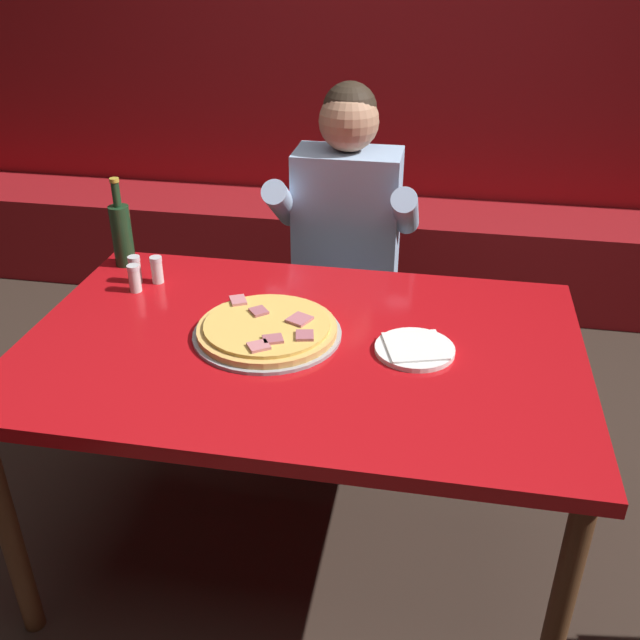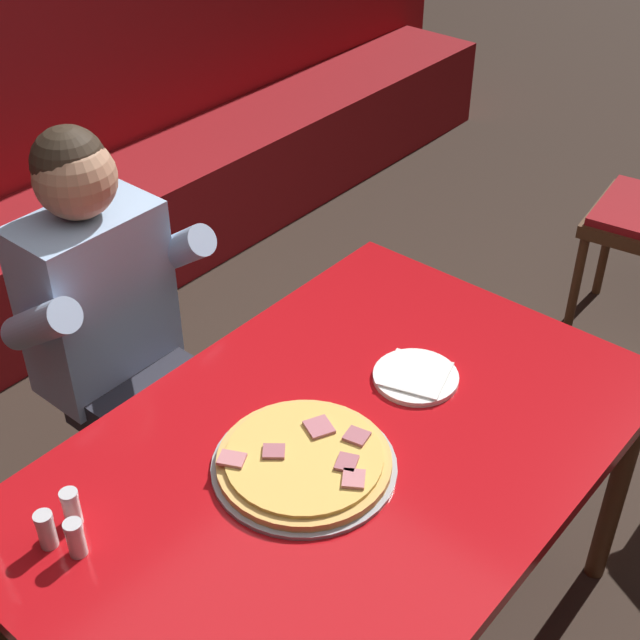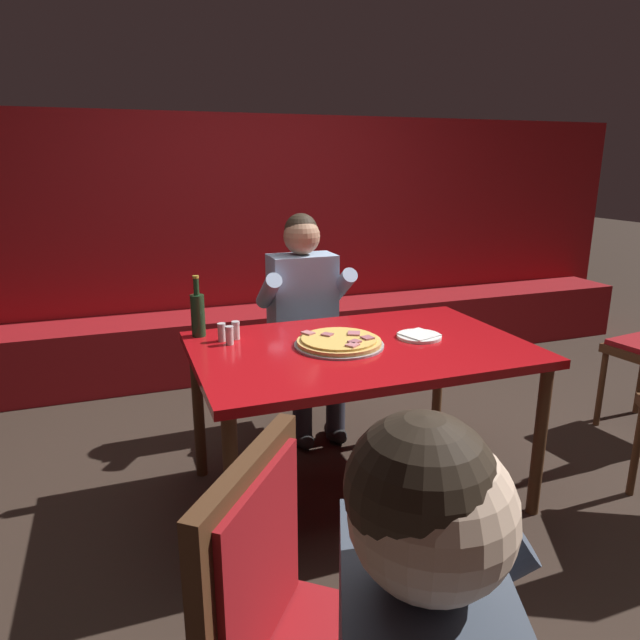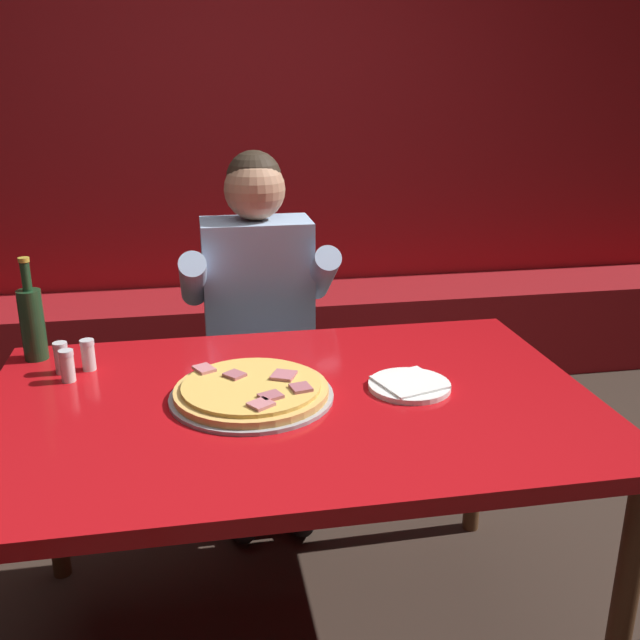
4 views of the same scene
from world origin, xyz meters
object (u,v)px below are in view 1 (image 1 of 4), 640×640
beer_bottle (122,233)px  shaker_red_pepper_flakes (135,280)px  diner_seated_blue_shirt (342,248)px  main_dining_table (301,364)px  shaker_parmesan (135,270)px  shaker_black_pepper (157,271)px  plate_white_paper (415,349)px  pizza (267,329)px

beer_bottle → shaker_red_pepper_flakes: bearing=-58.1°
diner_seated_blue_shirt → shaker_red_pepper_flakes: bearing=-135.0°
main_dining_table → shaker_parmesan: (-0.58, 0.27, 0.11)m
shaker_black_pepper → shaker_parmesan: bearing=-172.3°
shaker_parmesan → plate_white_paper: bearing=-16.5°
beer_bottle → diner_seated_blue_shirt: (0.66, 0.37, -0.16)m
shaker_black_pepper → diner_seated_blue_shirt: diner_seated_blue_shirt is taller
main_dining_table → plate_white_paper: bearing=1.1°
shaker_red_pepper_flakes → plate_white_paper: bearing=-13.2°
pizza → diner_seated_blue_shirt: (0.09, 0.74, -0.07)m
plate_white_paper → shaker_black_pepper: bearing=161.6°
plate_white_paper → shaker_parmesan: shaker_parmesan is taller
plate_white_paper → shaker_parmesan: bearing=163.5°
main_dining_table → pizza: size_ratio=3.69×
main_dining_table → shaker_black_pepper: (-0.51, 0.28, 0.11)m
pizza → plate_white_paper: bearing=-2.0°
pizza → shaker_parmesan: shaker_parmesan is taller
main_dining_table → beer_bottle: beer_bottle is taller
main_dining_table → shaker_red_pepper_flakes: size_ratio=17.41×
beer_bottle → plate_white_paper: bearing=-21.4°
beer_bottle → diner_seated_blue_shirt: bearing=29.2°
shaker_parmesan → diner_seated_blue_shirt: diner_seated_blue_shirt is taller
main_dining_table → diner_seated_blue_shirt: bearing=90.2°
shaker_parmesan → diner_seated_blue_shirt: (0.58, 0.49, -0.09)m
diner_seated_blue_shirt → main_dining_table: bearing=-89.8°
main_dining_table → pizza: (-0.10, 0.02, 0.09)m
shaker_black_pepper → plate_white_paper: bearing=-18.4°
main_dining_table → diner_seated_blue_shirt: (-0.00, 0.76, 0.02)m
pizza → plate_white_paper: (0.40, -0.01, -0.01)m
pizza → shaker_red_pepper_flakes: size_ratio=4.71×
shaker_parmesan → shaker_red_pepper_flakes: size_ratio=1.00×
diner_seated_blue_shirt → beer_bottle: bearing=-150.8°
pizza → shaker_black_pepper: shaker_black_pepper is taller
pizza → plate_white_paper: size_ratio=1.93×
beer_bottle → shaker_parmesan: beer_bottle is taller
pizza → shaker_black_pepper: (-0.42, 0.26, 0.02)m
main_dining_table → shaker_red_pepper_flakes: bearing=159.5°
plate_white_paper → shaker_black_pepper: 0.86m
beer_bottle → diner_seated_blue_shirt: size_ratio=0.23×
shaker_red_pepper_flakes → diner_seated_blue_shirt: size_ratio=0.07×
main_dining_table → pizza: pizza is taller
pizza → beer_bottle: size_ratio=1.39×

